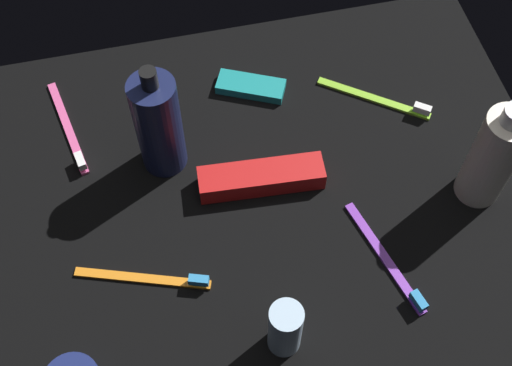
% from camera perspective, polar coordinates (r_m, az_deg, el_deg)
% --- Properties ---
extents(ground_plane, '(0.84, 0.64, 0.01)m').
position_cam_1_polar(ground_plane, '(0.96, -0.00, -1.12)').
color(ground_plane, black).
extents(lotion_bottle, '(0.06, 0.06, 0.19)m').
position_cam_1_polar(lotion_bottle, '(0.92, -8.24, 4.90)').
color(lotion_bottle, '#171E45').
rests_on(lotion_bottle, ground_plane).
extents(bodywash_bottle, '(0.06, 0.06, 0.18)m').
position_cam_1_polar(bodywash_bottle, '(0.94, 19.40, 2.10)').
color(bodywash_bottle, silver).
rests_on(bodywash_bottle, ground_plane).
extents(deodorant_stick, '(0.04, 0.04, 0.10)m').
position_cam_1_polar(deodorant_stick, '(0.82, 2.47, -12.18)').
color(deodorant_stick, silver).
rests_on(deodorant_stick, ground_plane).
extents(toothbrush_orange, '(0.17, 0.07, 0.02)m').
position_cam_1_polar(toothbrush_orange, '(0.90, -8.88, -7.94)').
color(toothbrush_orange, orange).
rests_on(toothbrush_orange, ground_plane).
extents(toothbrush_lime, '(0.15, 0.12, 0.02)m').
position_cam_1_polar(toothbrush_lime, '(1.06, 10.49, 6.97)').
color(toothbrush_lime, '#8CD133').
rests_on(toothbrush_lime, ground_plane).
extents(toothbrush_purple, '(0.06, 0.18, 0.02)m').
position_cam_1_polar(toothbrush_purple, '(0.91, 11.20, -6.61)').
color(toothbrush_purple, purple).
rests_on(toothbrush_purple, ground_plane).
extents(toothbrush_pink, '(0.05, 0.18, 0.02)m').
position_cam_1_polar(toothbrush_pink, '(1.04, -15.49, 4.23)').
color(toothbrush_pink, '#E55999').
rests_on(toothbrush_pink, ground_plane).
extents(toothpaste_box_red, '(0.18, 0.06, 0.03)m').
position_cam_1_polar(toothpaste_box_red, '(0.95, 0.45, 0.45)').
color(toothpaste_box_red, red).
rests_on(toothpaste_box_red, ground_plane).
extents(snack_bar_teal, '(0.11, 0.08, 0.01)m').
position_cam_1_polar(snack_bar_teal, '(1.05, -0.44, 8.15)').
color(snack_bar_teal, teal).
rests_on(snack_bar_teal, ground_plane).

